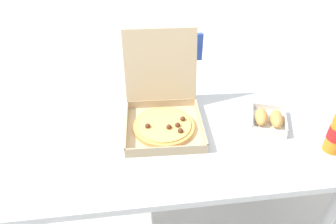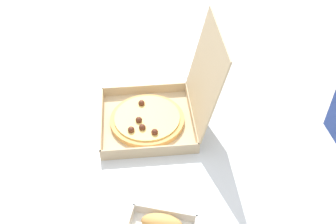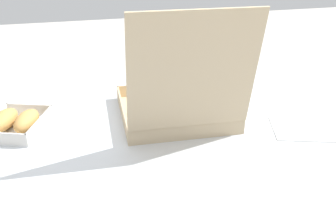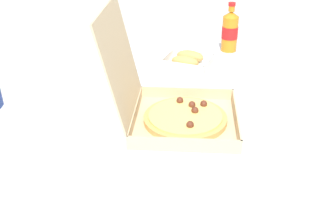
{
  "view_description": "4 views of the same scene",
  "coord_description": "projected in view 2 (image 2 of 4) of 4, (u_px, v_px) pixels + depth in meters",
  "views": [
    {
      "loc": [
        -0.15,
        -1.14,
        1.57
      ],
      "look_at": [
        -0.01,
        -0.08,
        0.77
      ],
      "focal_mm": 32.14,
      "sensor_mm": 36.0,
      "label": 1
    },
    {
      "loc": [
        1.02,
        -0.2,
        1.72
      ],
      "look_at": [
        -0.05,
        -0.04,
        0.74
      ],
      "focal_mm": 42.57,
      "sensor_mm": 36.0,
      "label": 2
    },
    {
      "loc": [
        0.26,
        0.93,
        1.24
      ],
      "look_at": [
        0.01,
        -0.04,
        0.76
      ],
      "focal_mm": 40.94,
      "sensor_mm": 36.0,
      "label": 3
    },
    {
      "loc": [
        -1.14,
        -0.09,
        1.37
      ],
      "look_at": [
        -0.02,
        -0.06,
        0.74
      ],
      "focal_mm": 42.46,
      "sensor_mm": 36.0,
      "label": 4
    }
  ],
  "objects": [
    {
      "name": "paper_menu",
      "position": [
        183.0,
        62.0,
        1.74
      ],
      "size": [
        0.25,
        0.21,
        0.0
      ],
      "primitive_type": "cube",
      "rotation": [
        0.0,
        0.0,
        -0.32
      ],
      "color": "white",
      "rests_on": "dining_table"
    },
    {
      "name": "dining_table",
      "position": [
        181.0,
        138.0,
        1.49
      ],
      "size": [
        1.46,
        1.04,
        0.71
      ],
      "color": "silver",
      "rests_on": "ground_plane"
    },
    {
      "name": "pizza_box_open",
      "position": [
        158.0,
        111.0,
        1.43
      ],
      "size": [
        0.35,
        0.42,
        0.37
      ],
      "color": "tan",
      "rests_on": "dining_table"
    }
  ]
}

